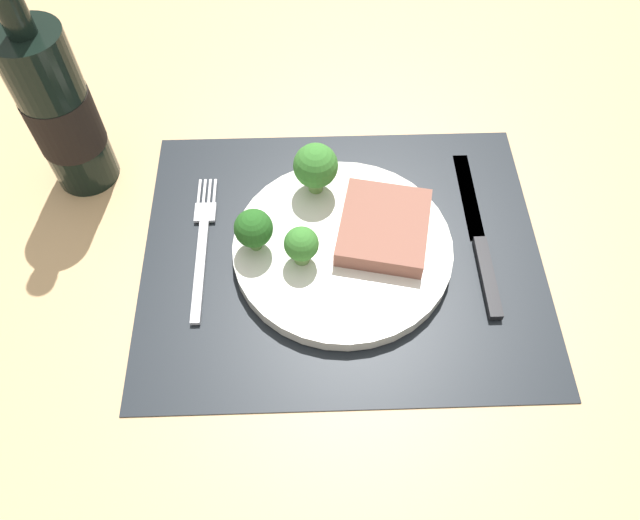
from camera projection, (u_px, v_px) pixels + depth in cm
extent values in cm
cube|color=tan|center=(342.00, 261.00, 67.91)|extent=(140.00, 110.00, 3.00)
cube|color=black|center=(342.00, 253.00, 66.53)|extent=(43.66, 35.71, 0.30)
cylinder|color=silver|center=(342.00, 248.00, 65.73)|extent=(23.84, 23.84, 1.60)
cube|color=#8C5647|center=(384.00, 227.00, 64.98)|extent=(11.34, 12.30, 2.16)
cylinder|color=#6B994C|center=(316.00, 184.00, 68.59)|extent=(1.68, 1.68, 1.76)
sphere|color=#387A2D|center=(316.00, 166.00, 66.08)|extent=(4.99, 4.99, 4.99)
cylinder|color=#5B8942|center=(256.00, 245.00, 64.08)|extent=(1.25, 1.25, 1.52)
sphere|color=#235B1E|center=(253.00, 231.00, 61.99)|extent=(4.09, 4.09, 4.09)
cylinder|color=#6B994C|center=(302.00, 256.00, 63.42)|extent=(1.68, 1.68, 1.33)
sphere|color=#387A2D|center=(301.00, 244.00, 61.56)|extent=(3.65, 3.65, 3.65)
cube|color=silver|center=(200.00, 270.00, 64.83)|extent=(1.00, 13.00, 0.50)
cube|color=silver|center=(205.00, 213.00, 69.11)|extent=(2.40, 2.60, 0.40)
cube|color=silver|center=(200.00, 192.00, 70.80)|extent=(0.30, 3.60, 0.35)
cube|color=silver|center=(205.00, 192.00, 70.81)|extent=(0.30, 3.60, 0.35)
cube|color=silver|center=(210.00, 192.00, 70.82)|extent=(0.30, 3.60, 0.35)
cube|color=silver|center=(215.00, 192.00, 70.83)|extent=(0.30, 3.60, 0.35)
cube|color=black|center=(487.00, 277.00, 64.19)|extent=(1.40, 10.00, 0.80)
cube|color=silver|center=(469.00, 195.00, 70.71)|extent=(1.80, 13.00, 0.30)
cylinder|color=black|center=(61.00, 113.00, 64.80)|extent=(7.22, 7.22, 19.74)
cylinder|color=black|center=(64.00, 119.00, 65.63)|extent=(7.36, 7.36, 6.91)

